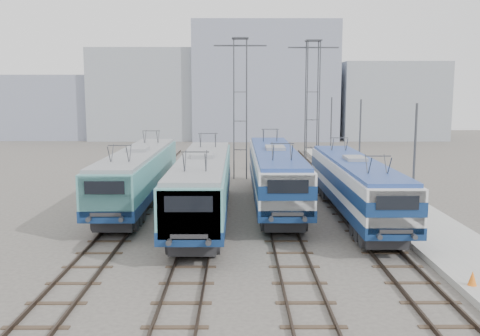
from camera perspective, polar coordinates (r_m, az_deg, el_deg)
name	(u,v)px	position (r m, az deg, el deg)	size (l,w,h in m)	color
ground	(242,253)	(25.51, 0.24, -9.09)	(160.00, 160.00, 0.00)	#514C47
platform	(405,212)	(34.79, 17.23, -4.50)	(4.00, 70.00, 0.30)	#9E9E99
locomotive_far_left	(138,173)	(35.64, -10.81, -0.53)	(2.87, 18.11, 3.41)	navy
locomotive_center_left	(203,182)	(31.22, -3.98, -1.55)	(2.93, 18.50, 3.48)	navy
locomotive_center_right	(275,171)	(35.29, 3.76, -0.32)	(2.93, 18.54, 3.48)	navy
locomotive_far_right	(355,182)	(32.45, 12.15, -1.50)	(2.73, 17.27, 3.25)	navy
catenary_tower_west	(240,102)	(46.36, 0.02, 7.05)	(4.50, 1.20, 12.00)	#3F4247
catenary_tower_east	(312,102)	(48.83, 7.72, 7.04)	(4.50, 1.20, 12.00)	#3F4247
mast_front	(414,173)	(28.09, 18.04, -0.56)	(0.12, 0.12, 7.00)	#3F4247
mast_mid	(360,148)	(39.56, 12.64, 2.09)	(0.12, 0.12, 7.00)	#3F4247
mast_rear	(331,135)	(51.28, 9.67, 3.53)	(0.12, 0.12, 7.00)	#3F4247
safety_cone	(472,278)	(22.41, 23.55, -10.71)	(0.34, 0.34, 0.57)	orange
building_west	(152,95)	(87.45, -9.39, 7.73)	(18.00, 12.00, 14.00)	#9098A1
building_center	(264,82)	(86.47, 2.59, 9.15)	(22.00, 14.00, 18.00)	gray
building_east	(388,101)	(89.70, 15.54, 6.91)	(16.00, 12.00, 12.00)	#9098A1
building_far_west	(52,107)	(91.39, -19.38, 6.14)	(14.00, 10.00, 10.00)	gray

